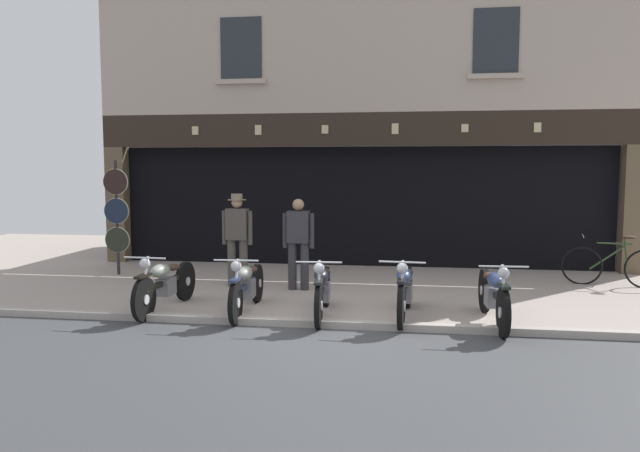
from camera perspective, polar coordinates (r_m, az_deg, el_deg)
The scene contains 12 objects.
ground at distance 7.32m, azimuth -0.37°, elevation -11.92°, with size 23.51×22.00×0.18m.
shop_facade at distance 14.94m, azimuth 4.33°, elevation 3.79°, with size 11.81×4.42×6.24m.
motorcycle_left at distance 9.47m, azimuth -14.31°, elevation -5.21°, with size 0.62×2.03×0.91m.
motorcycle_center_left at distance 9.10m, azimuth -6.88°, elevation -5.55°, with size 0.62×2.04×0.90m.
motorcycle_center at distance 8.81m, azimuth 0.23°, elevation -5.86°, with size 0.62×1.95×0.91m.
motorcycle_center_right at distance 8.80m, azimuth 7.97°, elevation -5.87°, with size 0.62×1.98×0.92m.
motorcycle_right at distance 8.73m, azimuth 15.96°, elevation -6.12°, with size 0.62×2.04×0.92m.
salesman_left at distance 11.02m, azimuth -7.76°, elevation -0.90°, with size 0.56×0.33×1.68m.
shopkeeper_center at distance 10.66m, azimuth -2.04°, elevation -1.30°, with size 0.56×0.24×1.60m.
tyre_sign_pole at distance 12.80m, azimuth -18.53°, elevation 1.26°, with size 0.53×0.06×2.29m.
advert_board_near at distance 13.32m, azimuth 12.39°, elevation 3.54°, with size 0.67×0.03×0.97m.
leaning_bicycle at distance 12.27m, azimuth 25.83°, elevation -3.35°, with size 1.74×0.56×0.95m.
Camera 1 is at (1.07, -7.88, 2.16)m, focal length 34.14 mm.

